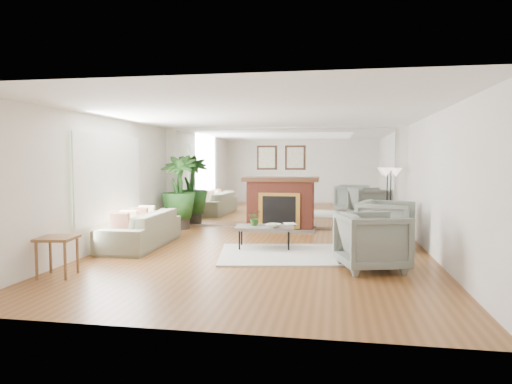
% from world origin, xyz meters
% --- Properties ---
extents(ground, '(7.00, 7.00, 0.00)m').
position_xyz_m(ground, '(0.00, 0.00, 0.00)').
color(ground, brown).
rests_on(ground, ground).
extents(wall_left, '(0.02, 7.00, 2.50)m').
position_xyz_m(wall_left, '(-2.99, 0.00, 1.25)').
color(wall_left, white).
rests_on(wall_left, ground).
extents(wall_right, '(0.02, 7.00, 2.50)m').
position_xyz_m(wall_right, '(2.99, 0.00, 1.25)').
color(wall_right, white).
rests_on(wall_right, ground).
extents(wall_back, '(6.00, 0.02, 2.50)m').
position_xyz_m(wall_back, '(0.00, 3.49, 1.25)').
color(wall_back, white).
rests_on(wall_back, ground).
extents(mirror_panel, '(5.40, 0.04, 2.40)m').
position_xyz_m(mirror_panel, '(0.00, 3.47, 1.25)').
color(mirror_panel, silver).
rests_on(mirror_panel, wall_back).
extents(window_panel, '(0.04, 2.40, 1.50)m').
position_xyz_m(window_panel, '(-2.96, 0.40, 1.35)').
color(window_panel, '#B2E09E').
rests_on(window_panel, wall_left).
extents(fireplace, '(1.85, 0.83, 2.05)m').
position_xyz_m(fireplace, '(0.00, 3.26, 0.66)').
color(fireplace, maroon).
rests_on(fireplace, ground).
extents(area_rug, '(2.88, 2.27, 0.03)m').
position_xyz_m(area_rug, '(0.59, 0.30, 0.01)').
color(area_rug, silver).
rests_on(area_rug, ground).
extents(coffee_table, '(1.16, 0.76, 0.44)m').
position_xyz_m(coffee_table, '(-0.00, 0.75, 0.40)').
color(coffee_table, '#6C6255').
rests_on(coffee_table, ground).
extents(sofa, '(0.97, 2.34, 0.68)m').
position_xyz_m(sofa, '(-2.45, 0.65, 0.34)').
color(sofa, gray).
rests_on(sofa, ground).
extents(armchair_back, '(1.23, 1.21, 0.91)m').
position_xyz_m(armchair_back, '(2.30, 1.32, 0.46)').
color(armchair_back, slate).
rests_on(armchair_back, ground).
extents(armchair_front, '(1.20, 1.18, 0.88)m').
position_xyz_m(armchair_front, '(1.88, -0.61, 0.44)').
color(armchair_front, slate).
rests_on(armchair_front, ground).
extents(side_table, '(0.58, 0.58, 0.58)m').
position_xyz_m(side_table, '(-2.65, -1.79, 0.49)').
color(side_table, brown).
rests_on(side_table, ground).
extents(potted_ficus, '(0.89, 0.89, 1.81)m').
position_xyz_m(potted_ficus, '(-2.47, 2.94, 0.97)').
color(potted_ficus, black).
rests_on(potted_ficus, ground).
extents(floor_lamp, '(0.49, 0.27, 1.51)m').
position_xyz_m(floor_lamp, '(2.58, 3.10, 1.29)').
color(floor_lamp, black).
rests_on(floor_lamp, ground).
extents(tabletop_plant, '(0.30, 0.27, 0.29)m').
position_xyz_m(tabletop_plant, '(-0.20, 0.82, 0.58)').
color(tabletop_plant, '#316425').
rests_on(tabletop_plant, coffee_table).
extents(fruit_bowl, '(0.35, 0.35, 0.07)m').
position_xyz_m(fruit_bowl, '(0.18, 0.62, 0.47)').
color(fruit_bowl, brown).
rests_on(fruit_bowl, coffee_table).
extents(book, '(0.30, 0.35, 0.02)m').
position_xyz_m(book, '(0.36, 1.01, 0.45)').
color(book, brown).
rests_on(book, coffee_table).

